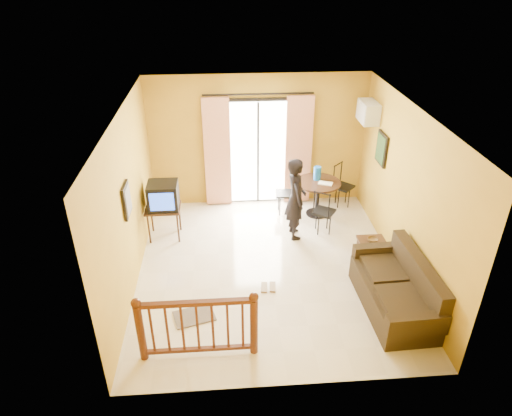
{
  "coord_description": "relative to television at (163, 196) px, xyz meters",
  "views": [
    {
      "loc": [
        -0.72,
        -6.43,
        4.84
      ],
      "look_at": [
        -0.21,
        0.2,
        1.1
      ],
      "focal_mm": 32.0,
      "sensor_mm": 36.0,
      "label": 1
    }
  ],
  "objects": [
    {
      "name": "dining_chairs",
      "position": [
        3.04,
        0.56,
        -0.9
      ],
      "size": [
        1.79,
        1.6,
        0.95
      ],
      "color": "black",
      "rests_on": "ground"
    },
    {
      "name": "stair_balustrade",
      "position": [
        0.72,
        -3.06,
        -0.33
      ],
      "size": [
        1.63,
        0.13,
        1.04
      ],
      "color": "#471E0F",
      "rests_on": "ground"
    },
    {
      "name": "ground",
      "position": [
        1.87,
        -1.16,
        -0.9
      ],
      "size": [
        5.0,
        5.0,
        0.0
      ],
      "primitive_type": "plane",
      "color": "beige",
      "rests_on": "ground"
    },
    {
      "name": "sandals",
      "position": [
        1.81,
        -1.71,
        -0.88
      ],
      "size": [
        0.27,
        0.26,
        0.03
      ],
      "color": "brown",
      "rests_on": "ground"
    },
    {
      "name": "balcony_door",
      "position": [
        1.87,
        1.27,
        0.29
      ],
      "size": [
        2.25,
        0.14,
        2.46
      ],
      "color": "black",
      "rests_on": "ground"
    },
    {
      "name": "bowl",
      "position": [
        3.72,
        -1.05,
        -0.48
      ],
      "size": [
        0.23,
        0.23,
        0.06
      ],
      "primitive_type": "imported",
      "rotation": [
        0.0,
        0.0,
        -0.28
      ],
      "color": "brown",
      "rests_on": "coffee_table"
    },
    {
      "name": "room_shell",
      "position": [
        1.87,
        -1.16,
        0.81
      ],
      "size": [
        5.0,
        5.0,
        5.0
      ],
      "color": "white",
      "rests_on": "ground"
    },
    {
      "name": "air_conditioner",
      "position": [
        3.96,
        0.79,
        1.25
      ],
      "size": [
        0.31,
        0.6,
        0.4
      ],
      "color": "silver",
      "rests_on": "room_shell"
    },
    {
      "name": "standing_person",
      "position": [
        2.47,
        -0.14,
        -0.09
      ],
      "size": [
        0.43,
        0.62,
        1.62
      ],
      "primitive_type": "imported",
      "rotation": [
        0.0,
        0.0,
        1.64
      ],
      "color": "black",
      "rests_on": "ground"
    },
    {
      "name": "sofa",
      "position": [
        3.73,
        -2.34,
        -0.56
      ],
      "size": [
        0.93,
        1.89,
        0.89
      ],
      "rotation": [
        0.0,
        0.0,
        0.04
      ],
      "color": "black",
      "rests_on": "ground"
    },
    {
      "name": "water_jug",
      "position": [
        3.05,
        0.75,
        0.0
      ],
      "size": [
        0.15,
        0.15,
        0.28
      ],
      "primitive_type": "cylinder",
      "color": "blue",
      "rests_on": "dining_table"
    },
    {
      "name": "doormat",
      "position": [
        0.61,
        -2.3,
        -0.89
      ],
      "size": [
        0.69,
        0.55,
        0.02
      ],
      "primitive_type": "cube",
      "rotation": [
        0.0,
        0.0,
        0.27
      ],
      "color": "#5D534A",
      "rests_on": "ground"
    },
    {
      "name": "tv_table",
      "position": [
        -0.03,
        0.0,
        -0.33
      ],
      "size": [
        0.65,
        0.54,
        0.65
      ],
      "color": "black",
      "rests_on": "ground"
    },
    {
      "name": "picture_left",
      "position": [
        -0.35,
        -1.36,
        0.65
      ],
      "size": [
        0.05,
        0.42,
        0.52
      ],
      "color": "black",
      "rests_on": "room_shell"
    },
    {
      "name": "dining_table",
      "position": [
        3.06,
        0.64,
        -0.3
      ],
      "size": [
        0.91,
        0.91,
        0.76
      ],
      "color": "black",
      "rests_on": "ground"
    },
    {
      "name": "botanical_print",
      "position": [
        4.09,
        0.14,
        0.75
      ],
      "size": [
        0.05,
        0.5,
        0.6
      ],
      "color": "black",
      "rests_on": "room_shell"
    },
    {
      "name": "television",
      "position": [
        0.0,
        0.0,
        0.0
      ],
      "size": [
        0.55,
        0.51,
        0.5
      ],
      "rotation": [
        0.0,
        0.0,
        0.0
      ],
      "color": "black",
      "rests_on": "tv_table"
    },
    {
      "name": "coffee_table",
      "position": [
        3.72,
        -1.25,
        -0.64
      ],
      "size": [
        0.48,
        0.86,
        0.39
      ],
      "color": "black",
      "rests_on": "ground"
    },
    {
      "name": "serving_tray",
      "position": [
        3.18,
        0.54,
        -0.13
      ],
      "size": [
        0.33,
        0.27,
        0.02
      ],
      "primitive_type": "cube",
      "rotation": [
        0.0,
        0.0,
        -0.39
      ],
      "color": "white",
      "rests_on": "dining_table"
    }
  ]
}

